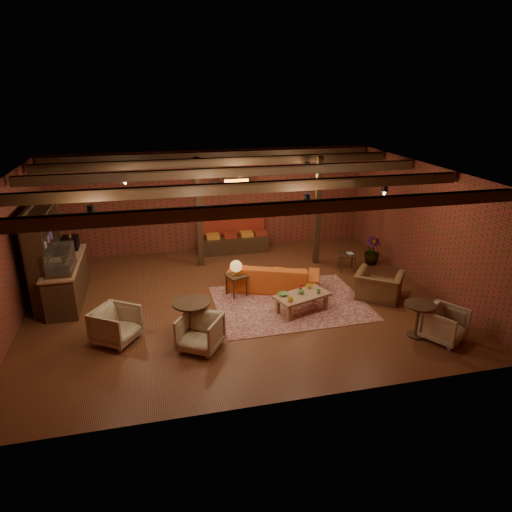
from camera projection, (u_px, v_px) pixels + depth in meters
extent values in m
plane|color=#3D1C0F|center=(237.00, 300.00, 11.43)|extent=(10.00, 10.00, 0.00)
cube|color=black|center=(235.00, 173.00, 10.30)|extent=(10.00, 8.00, 0.02)
cube|color=brown|center=(213.00, 201.00, 14.51)|extent=(10.00, 0.02, 3.20)
cube|color=brown|center=(284.00, 319.00, 7.23)|extent=(10.00, 0.02, 3.20)
cube|color=brown|center=(8.00, 257.00, 9.80)|extent=(0.02, 8.00, 3.20)
cube|color=brown|center=(424.00, 226.00, 11.93)|extent=(0.02, 8.00, 3.20)
cylinder|color=black|center=(224.00, 176.00, 11.88)|extent=(9.60, 0.12, 0.12)
cube|color=black|center=(199.00, 213.00, 13.10)|extent=(0.16, 0.16, 3.20)
cube|color=black|center=(318.00, 212.00, 13.28)|extent=(0.16, 0.16, 3.20)
imported|color=#337F33|center=(68.00, 251.00, 11.24)|extent=(0.35, 0.39, 0.30)
cube|color=orange|center=(236.00, 182.00, 13.55)|extent=(0.86, 0.06, 0.30)
cube|color=maroon|center=(290.00, 303.00, 11.29)|extent=(3.69, 2.84, 0.01)
imported|color=#C9541C|center=(273.00, 276.00, 11.98)|extent=(2.57, 1.75, 0.70)
cube|color=#8C6041|center=(302.00, 296.00, 10.75)|extent=(1.43, 1.03, 0.06)
cube|color=#8C6041|center=(289.00, 314.00, 10.38)|extent=(0.08, 0.08, 0.38)
cube|color=#8C6041|center=(326.00, 302.00, 10.91)|extent=(0.08, 0.08, 0.38)
cube|color=#8C6041|center=(278.00, 306.00, 10.74)|extent=(0.08, 0.08, 0.38)
cube|color=#8C6041|center=(314.00, 295.00, 11.28)|extent=(0.08, 0.08, 0.38)
imported|color=gold|center=(290.00, 300.00, 10.36)|extent=(0.16, 0.16, 0.10)
imported|color=#5B9744|center=(319.00, 291.00, 10.78)|extent=(0.13, 0.13, 0.10)
imported|color=gold|center=(309.00, 286.00, 11.06)|extent=(0.16, 0.16, 0.10)
imported|color=#5B9744|center=(283.00, 294.00, 10.69)|extent=(0.28, 0.28, 0.06)
imported|color=#5B9744|center=(301.00, 291.00, 10.76)|extent=(0.15, 0.15, 0.13)
sphere|color=#B21D13|center=(301.00, 286.00, 10.71)|extent=(0.10, 0.10, 0.10)
cube|color=black|center=(236.00, 276.00, 11.52)|extent=(0.59, 0.59, 0.04)
cylinder|color=black|center=(236.00, 286.00, 11.62)|extent=(0.04, 0.04, 0.52)
cylinder|color=olive|center=(236.00, 275.00, 11.51)|extent=(0.15, 0.15, 0.02)
cylinder|color=olive|center=(236.00, 272.00, 11.48)|extent=(0.04, 0.04, 0.22)
sphere|color=orange|center=(236.00, 266.00, 11.43)|extent=(0.31, 0.31, 0.31)
cylinder|color=black|center=(191.00, 303.00, 9.52)|extent=(0.80, 0.80, 0.04)
cylinder|color=black|center=(192.00, 320.00, 9.66)|extent=(0.11, 0.11, 0.78)
cylinder|color=black|center=(193.00, 336.00, 9.80)|extent=(0.48, 0.48, 0.04)
imported|color=beige|center=(116.00, 324.00, 9.49)|extent=(1.09, 1.10, 0.84)
imported|color=beige|center=(200.00, 331.00, 9.23)|extent=(1.06, 1.04, 0.81)
imported|color=brown|center=(379.00, 281.00, 11.38)|extent=(1.29, 1.23, 0.95)
cube|color=black|center=(347.00, 255.00, 13.11)|extent=(0.56, 0.56, 0.04)
cylinder|color=black|center=(347.00, 263.00, 13.20)|extent=(0.04, 0.04, 0.47)
imported|color=black|center=(347.00, 254.00, 13.10)|extent=(0.22, 0.26, 0.02)
cylinder|color=black|center=(420.00, 305.00, 9.58)|extent=(0.65, 0.65, 0.04)
cylinder|color=black|center=(418.00, 320.00, 9.71)|extent=(0.10, 0.10, 0.71)
cylinder|color=black|center=(416.00, 335.00, 9.83)|extent=(0.39, 0.39, 0.04)
imported|color=beige|center=(445.00, 323.00, 9.56)|extent=(1.03, 1.01, 0.79)
imported|color=#4C7F4C|center=(375.00, 224.00, 13.32)|extent=(1.46, 1.46, 2.50)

